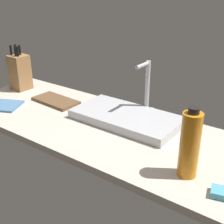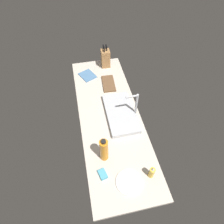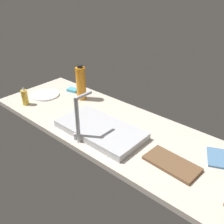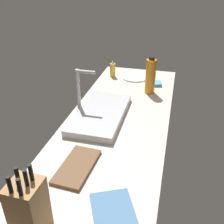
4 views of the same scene
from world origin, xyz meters
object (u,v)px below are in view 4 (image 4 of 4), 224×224
(sink_basin, at_px, (101,114))
(cutting_board, at_px, (77,166))
(dish_sponge, at_px, (157,84))
(faucet, at_px, (80,88))
(dinner_plate, at_px, (135,77))
(knife_block, at_px, (28,208))
(dish_towel, at_px, (113,210))
(soap_bottle, at_px, (113,70))
(water_bottle, at_px, (150,76))

(sink_basin, distance_m, cutting_board, 0.49)
(sink_basin, relative_size, dish_sponge, 6.15)
(sink_basin, distance_m, faucet, 0.21)
(faucet, bearing_deg, dinner_plate, -19.30)
(knife_block, relative_size, dish_towel, 1.46)
(dish_towel, bearing_deg, dish_sponge, -1.83)
(sink_basin, bearing_deg, faucet, 77.29)
(cutting_board, relative_size, dinner_plate, 1.29)
(cutting_board, bearing_deg, sink_basin, 3.24)
(faucet, relative_size, dish_towel, 1.48)
(soap_bottle, bearing_deg, dish_towel, -165.77)
(cutting_board, xyz_separation_m, dinner_plate, (1.20, -0.07, -0.00))
(sink_basin, height_order, water_bottle, water_bottle)
(faucet, bearing_deg, sink_basin, -102.71)
(faucet, xyz_separation_m, knife_block, (-0.88, -0.13, -0.05))
(soap_bottle, bearing_deg, knife_block, -176.72)
(water_bottle, distance_m, dish_towel, 1.15)
(knife_block, bearing_deg, sink_basin, 1.35)
(cutting_board, relative_size, dish_towel, 1.43)
(knife_block, bearing_deg, dinner_plate, -1.96)
(sink_basin, distance_m, soap_bottle, 0.70)
(soap_bottle, bearing_deg, sink_basin, -172.15)
(water_bottle, height_order, dish_towel, water_bottle)
(cutting_board, distance_m, dish_sponge, 1.12)
(sink_basin, distance_m, knife_block, 0.85)
(knife_block, height_order, cutting_board, knife_block)
(sink_basin, height_order, soap_bottle, soap_bottle)
(faucet, relative_size, soap_bottle, 2.05)
(cutting_board, xyz_separation_m, dish_towel, (-0.21, -0.23, -0.00))
(sink_basin, xyz_separation_m, faucet, (0.03, 0.14, 0.15))
(dinner_plate, height_order, dish_sponge, dish_sponge)
(knife_block, xyz_separation_m, soap_bottle, (1.54, 0.09, -0.05))
(faucet, relative_size, knife_block, 1.01)
(cutting_board, height_order, dish_towel, cutting_board)
(sink_basin, bearing_deg, cutting_board, -176.76)
(cutting_board, height_order, soap_bottle, soap_bottle)
(faucet, xyz_separation_m, dinner_plate, (0.68, -0.24, -0.16))
(dish_towel, bearing_deg, knife_block, 120.17)
(knife_block, xyz_separation_m, cutting_board, (0.36, -0.03, -0.11))
(faucet, bearing_deg, cutting_board, -162.04)
(water_bottle, distance_m, dinner_plate, 0.33)
(cutting_board, bearing_deg, dish_sponge, -13.89)
(faucet, height_order, dish_towel, faucet)
(water_bottle, bearing_deg, faucet, 136.31)
(water_bottle, bearing_deg, cutting_board, 166.41)
(knife_block, xyz_separation_m, dinner_plate, (1.56, -0.10, -0.11))
(sink_basin, relative_size, soap_bottle, 3.85)
(knife_block, distance_m, dish_sponge, 1.48)
(faucet, relative_size, water_bottle, 1.06)
(dish_sponge, bearing_deg, sink_basin, 153.70)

